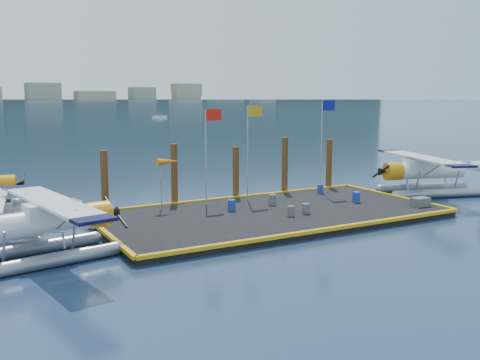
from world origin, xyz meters
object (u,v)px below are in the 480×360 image
at_px(piling_0, 105,183).
at_px(flagpole_red, 209,142).
at_px(piling_1, 174,176).
at_px(drum_5, 272,200).
at_px(drum_0, 232,205).
at_px(windsock, 168,163).
at_px(piling_2, 236,175).
at_px(drum_4, 320,189).
at_px(drum_1, 306,209).
at_px(flagpole_blue, 324,132).
at_px(seaplane_d, 426,173).
at_px(piling_3, 285,167).
at_px(piling_4, 329,166).
at_px(drum_2, 356,197).
at_px(flagpole_yellow, 250,138).
at_px(seaplane_a, 44,226).
at_px(crate, 420,202).
at_px(drum_3, 291,211).

bearing_deg(piling_0, flagpole_red, -14.46).
bearing_deg(piling_1, drum_5, -36.26).
distance_m(drum_0, windsock, 4.62).
relative_size(drum_5, piling_2, 0.18).
distance_m(drum_4, windsock, 11.54).
xyz_separation_m(drum_1, flagpole_blue, (5.23, 5.22, 3.99)).
distance_m(seaplane_d, drum_0, 15.94).
distance_m(piling_3, piling_4, 4.00).
bearing_deg(drum_2, seaplane_d, 8.72).
distance_m(seaplane_d, flagpole_yellow, 13.86).
height_order(seaplane_d, flagpole_red, flagpole_red).
relative_size(windsock, piling_0, 0.78).
bearing_deg(piling_4, drum_5, -153.22).
height_order(flagpole_blue, piling_0, flagpole_blue).
bearing_deg(drum_5, windsock, 160.75).
xyz_separation_m(seaplane_a, seaplane_d, (27.16, 3.08, 0.09)).
distance_m(seaplane_d, windsock, 19.26).
distance_m(drum_4, piling_3, 2.97).
distance_m(drum_4, piling_0, 14.92).
relative_size(seaplane_a, drum_4, 16.25).
relative_size(seaplane_d, crate, 9.81).
height_order(drum_0, flagpole_blue, flagpole_blue).
bearing_deg(seaplane_a, drum_1, 83.22).
bearing_deg(drum_1, piling_2, 98.09).
bearing_deg(drum_0, flagpole_blue, 15.38).
bearing_deg(seaplane_d, piling_1, 93.15).
distance_m(crate, flagpole_yellow, 11.48).
bearing_deg(drum_5, flagpole_red, 147.76).
height_order(seaplane_d, piling_3, piling_3).
bearing_deg(flagpole_blue, drum_0, -164.62).
height_order(drum_5, flagpole_red, flagpole_red).
height_order(drum_4, piling_2, piling_2).
distance_m(drum_4, flagpole_blue, 4.02).
bearing_deg(flagpole_red, piling_3, 13.25).
height_order(seaplane_a, piling_2, piling_2).
distance_m(drum_2, drum_5, 5.55).
xyz_separation_m(drum_1, drum_3, (-1.13, -0.11, -0.01)).
relative_size(drum_1, drum_3, 1.03).
distance_m(crate, flagpole_blue, 8.34).
bearing_deg(crate, piling_4, 93.35).
relative_size(flagpole_red, windsock, 1.92).
distance_m(drum_4, piling_2, 6.17).
distance_m(drum_3, flagpole_red, 7.00).
bearing_deg(crate, drum_3, 169.47).
distance_m(seaplane_a, piling_1, 11.92).
xyz_separation_m(seaplane_a, drum_5, (14.30, 3.81, -0.82)).
relative_size(drum_3, piling_4, 0.15).
distance_m(flagpole_red, piling_2, 4.07).
bearing_deg(flagpole_yellow, windsock, 180.00).
bearing_deg(piling_0, drum_0, -31.27).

